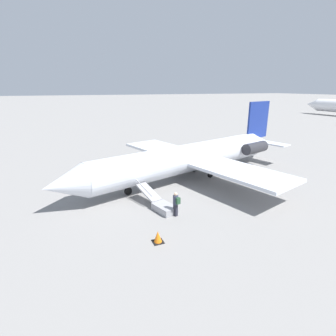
% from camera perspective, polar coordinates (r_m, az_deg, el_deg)
% --- Properties ---
extents(ground_plane, '(600.00, 600.00, 0.00)m').
position_cam_1_polar(ground_plane, '(25.59, 4.15, -2.29)').
color(ground_plane, gray).
extents(airplane_main, '(26.15, 19.95, 6.95)m').
position_cam_1_polar(airplane_main, '(25.57, 5.74, 2.55)').
color(airplane_main, silver).
rests_on(airplane_main, ground).
extents(boarding_stairs, '(2.10, 4.14, 1.72)m').
position_cam_1_polar(boarding_stairs, '(19.11, -1.52, -7.99)').
color(boarding_stairs, '#99999E').
rests_on(boarding_stairs, ground).
extents(passenger, '(0.41, 0.56, 1.74)m').
position_cam_1_polar(passenger, '(17.96, 1.73, -7.52)').
color(passenger, '#23232D').
rests_on(passenger, ground).
extents(traffic_cone_near_stairs, '(0.63, 0.63, 0.69)m').
position_cam_1_polar(traffic_cone_near_stairs, '(15.46, -2.22, -14.79)').
color(traffic_cone_near_stairs, black).
rests_on(traffic_cone_near_stairs, ground).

